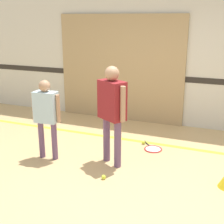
{
  "coord_description": "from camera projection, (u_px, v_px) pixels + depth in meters",
  "views": [
    {
      "loc": [
        1.53,
        -4.14,
        2.27
      ],
      "look_at": [
        -0.18,
        0.13,
        0.87
      ],
      "focal_mm": 50.0,
      "sensor_mm": 36.0,
      "label": 1
    }
  ],
  "objects": [
    {
      "name": "racket_spare_on_floor",
      "position": [
        153.0,
        149.0,
        5.59
      ],
      "size": [
        0.48,
        0.52,
        0.03
      ],
      "rotation": [
        0.0,
        0.0,
        2.27
      ],
      "color": "red",
      "rests_on": "ground_plane"
    },
    {
      "name": "person_instructor",
      "position": [
        112.0,
        105.0,
        4.77
      ],
      "size": [
        0.53,
        0.43,
        1.58
      ],
      "rotation": [
        0.0,
        0.0,
        -0.53
      ],
      "color": "#6B4C70",
      "rests_on": "ground_plane"
    },
    {
      "name": "wall_back",
      "position": [
        161.0,
        51.0,
        6.57
      ],
      "size": [
        16.0,
        0.07,
        3.2
      ],
      "color": "silver",
      "rests_on": "ground_plane"
    },
    {
      "name": "tennis_ball_by_spare_racket",
      "position": [
        143.0,
        143.0,
        5.8
      ],
      "size": [
        0.07,
        0.07,
        0.07
      ],
      "primitive_type": "sphere",
      "color": "#CCE038",
      "rests_on": "ground_plane"
    },
    {
      "name": "wall_panel",
      "position": [
        120.0,
        69.0,
        6.95
      ],
      "size": [
        2.89,
        0.05,
        2.34
      ],
      "color": "tan",
      "rests_on": "ground_plane"
    },
    {
      "name": "ground_plane",
      "position": [
        120.0,
        168.0,
        4.88
      ],
      "size": [
        16.0,
        16.0,
        0.0
      ],
      "primitive_type": "plane",
      "color": "tan"
    },
    {
      "name": "floor_stripe",
      "position": [
        141.0,
        142.0,
        5.93
      ],
      "size": [
        14.4,
        0.1,
        0.01
      ],
      "color": "yellow",
      "rests_on": "ground_plane"
    },
    {
      "name": "person_student_left",
      "position": [
        46.0,
        111.0,
        5.01
      ],
      "size": [
        0.5,
        0.23,
        1.33
      ],
      "rotation": [
        0.0,
        0.0,
        0.06
      ],
      "color": "#6B4C70",
      "rests_on": "ground_plane"
    },
    {
      "name": "tennis_ball_near_instructor",
      "position": [
        104.0,
        177.0,
        4.55
      ],
      "size": [
        0.07,
        0.07,
        0.07
      ],
      "primitive_type": "sphere",
      "color": "#CCE038",
      "rests_on": "ground_plane"
    }
  ]
}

